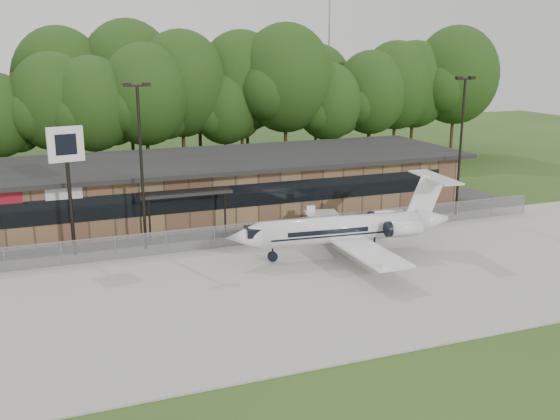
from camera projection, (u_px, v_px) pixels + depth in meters
name	position (u px, v px, depth m)	size (l,w,h in m)	color
ground	(333.00, 354.00, 25.61)	(160.00, 160.00, 0.00)	#304C1B
apron	(267.00, 286.00, 32.84)	(64.00, 18.00, 0.08)	#9E9B93
parking_lot	(212.00, 229.00, 43.25)	(50.00, 9.00, 0.06)	#383835
terminal	(196.00, 186.00, 46.73)	(41.00, 11.65, 4.30)	olive
fence	(230.00, 236.00, 38.99)	(46.00, 0.04, 1.52)	gray
treeline	(152.00, 97.00, 61.74)	(72.00, 12.00, 15.00)	#173C13
radio_mast	(329.00, 45.00, 73.44)	(0.20, 0.20, 25.00)	gray
light_pole_mid	(141.00, 155.00, 37.33)	(1.55, 0.30, 10.23)	black
light_pole_right	(461.00, 136.00, 45.20)	(1.55, 0.30, 10.23)	black
business_jet	(348.00, 230.00, 37.13)	(14.07, 12.56, 4.73)	white
pole_sign	(67.00, 158.00, 36.15)	(2.05, 0.62, 7.81)	black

